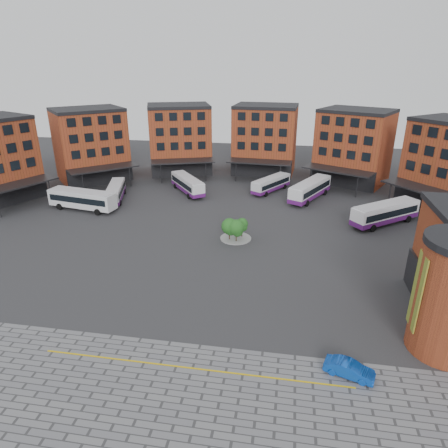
% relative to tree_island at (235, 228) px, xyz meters
% --- Properties ---
extents(ground, '(160.00, 160.00, 0.00)m').
position_rel_tree_island_xyz_m(ground, '(-1.92, -11.43, -1.87)').
color(ground, '#28282B').
rests_on(ground, ground).
extents(yellow_line, '(26.00, 0.15, 0.02)m').
position_rel_tree_island_xyz_m(yellow_line, '(0.08, -25.43, -1.84)').
color(yellow_line, gold).
rests_on(yellow_line, paving_zone).
extents(main_building, '(94.14, 42.48, 14.60)m').
position_rel_tree_island_xyz_m(main_building, '(-6.70, 26.82, 5.35)').
color(main_building, maroon).
rests_on(main_building, ground).
extents(tree_island, '(4.40, 4.40, 3.26)m').
position_rel_tree_island_xyz_m(tree_island, '(0.00, 0.00, 0.00)').
color(tree_island, gray).
rests_on(tree_island, ground).
extents(bus_a, '(12.16, 4.75, 3.36)m').
position_rel_tree_island_xyz_m(bus_a, '(-26.89, 7.97, 0.12)').
color(bus_a, silver).
rests_on(bus_a, ground).
extents(bus_b, '(5.00, 10.32, 2.84)m').
position_rel_tree_island_xyz_m(bus_b, '(-23.54, 13.77, -0.34)').
color(bus_b, white).
rests_on(bus_b, ground).
extents(bus_c, '(8.47, 10.26, 3.07)m').
position_rel_tree_island_xyz_m(bus_c, '(-11.83, 19.97, -0.21)').
color(bus_c, silver).
rests_on(bus_c, ground).
extents(bus_d, '(7.10, 9.61, 2.78)m').
position_rel_tree_island_xyz_m(bus_d, '(3.75, 23.24, -0.37)').
color(bus_d, silver).
rests_on(bus_d, ground).
extents(bus_e, '(7.91, 11.92, 3.38)m').
position_rel_tree_island_xyz_m(bus_e, '(10.92, 19.85, -0.04)').
color(bus_e, white).
rests_on(bus_e, ground).
extents(bus_f, '(11.14, 9.47, 3.37)m').
position_rel_tree_island_xyz_m(bus_f, '(21.87, 9.72, -0.05)').
color(bus_f, white).
rests_on(bus_f, ground).
extents(blue_car, '(4.20, 2.52, 1.31)m').
position_rel_tree_island_xyz_m(blue_car, '(12.67, -24.13, -1.22)').
color(blue_car, '#0D41AC').
rests_on(blue_car, ground).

